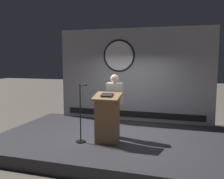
{
  "coord_description": "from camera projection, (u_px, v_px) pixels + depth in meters",
  "views": [
    {
      "loc": [
        1.7,
        -6.15,
        2.32
      ],
      "look_at": [
        -0.12,
        -0.16,
        1.57
      ],
      "focal_mm": 39.77,
      "sensor_mm": 36.0,
      "label": 1
    }
  ],
  "objects": [
    {
      "name": "banner_display",
      "position": [
        133.0,
        75.0,
        8.15
      ],
      "size": [
        5.11,
        0.12,
        3.03
      ],
      "color": "#9E9EA3",
      "rests_on": "stage_platform"
    },
    {
      "name": "microphone_stand",
      "position": [
        81.0,
        122.0,
        6.11
      ],
      "size": [
        0.24,
        0.51,
        1.44
      ],
      "color": "black",
      "rests_on": "stage_platform"
    },
    {
      "name": "speaker_person",
      "position": [
        115.0,
        105.0,
        6.42
      ],
      "size": [
        0.4,
        0.26,
        1.65
      ],
      "color": "black",
      "rests_on": "stage_platform"
    },
    {
      "name": "podium",
      "position": [
        107.0,
        119.0,
        6.01
      ],
      "size": [
        0.64,
        0.5,
        1.23
      ],
      "color": "olive",
      "rests_on": "stage_platform"
    },
    {
      "name": "stage_platform",
      "position": [
        118.0,
        142.0,
        6.6
      ],
      "size": [
        6.4,
        4.0,
        0.3
      ],
      "primitive_type": "cube",
      "color": "#333338",
      "rests_on": "ground"
    },
    {
      "name": "ground_plane",
      "position": [
        118.0,
        147.0,
        6.61
      ],
      "size": [
        40.0,
        40.0,
        0.0
      ],
      "primitive_type": "plane",
      "color": "#6B6056"
    }
  ]
}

